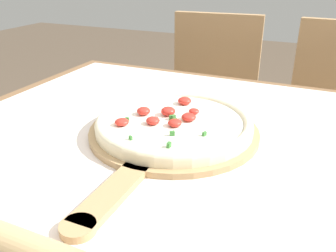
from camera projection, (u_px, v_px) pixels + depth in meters
name	position (u px, v px, depth m)	size (l,w,h in m)	color
dining_table	(185.00, 197.00, 0.74)	(1.13, 0.99, 0.76)	brown
towel_cloth	(186.00, 148.00, 0.69)	(1.05, 0.91, 0.00)	silver
pizza_peel	(170.00, 135.00, 0.72)	(0.35, 0.52, 0.01)	tan
pizza	(174.00, 122.00, 0.73)	(0.32, 0.32, 0.04)	beige
chair_left	(210.00, 103.00, 1.58)	(0.43, 0.43, 0.89)	tan
chair_right	(333.00, 122.00, 1.39)	(0.43, 0.43, 0.89)	tan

